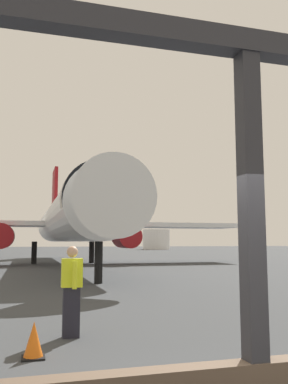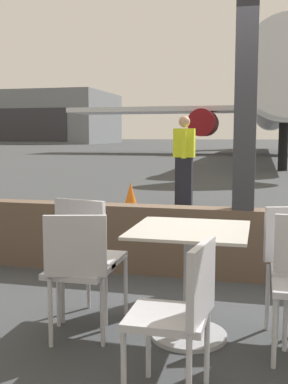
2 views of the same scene
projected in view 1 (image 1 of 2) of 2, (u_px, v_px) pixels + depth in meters
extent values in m
plane|color=#383A3D|center=(47.00, 260.00, 42.16)|extent=(220.00, 220.00, 0.00)
cube|color=#2D2D33|center=(246.00, 44.00, 4.41)|extent=(7.48, 0.24, 0.24)
cube|color=#2D2D33|center=(252.00, 235.00, 4.17)|extent=(0.20, 0.20, 3.79)
cylinder|color=silver|center=(66.00, 220.00, 33.64)|extent=(3.41, 33.25, 3.41)
cone|color=silver|center=(109.00, 198.00, 16.52)|extent=(3.24, 2.60, 3.24)
cylinder|color=black|center=(100.00, 199.00, 18.36)|extent=(3.48, 0.90, 3.48)
cube|color=silver|center=(157.00, 225.00, 36.68)|extent=(14.32, 4.20, 0.36)
cylinder|color=maroon|center=(1.00, 236.00, 31.72)|extent=(1.90, 3.20, 1.90)
cylinder|color=maroon|center=(126.00, 237.00, 34.38)|extent=(1.90, 3.20, 1.90)
cube|color=maroon|center=(55.00, 192.00, 48.58)|extent=(0.36, 4.40, 5.20)
cylinder|color=black|center=(98.00, 262.00, 18.31)|extent=(0.36, 0.36, 1.83)
cylinder|color=black|center=(34.00, 253.00, 34.53)|extent=(0.44, 0.44, 1.83)
cylinder|color=black|center=(92.00, 252.00, 35.83)|extent=(0.44, 0.44, 1.83)
cube|color=black|center=(71.00, 312.00, 8.01)|extent=(0.32, 0.20, 0.95)
cube|color=yellow|center=(72.00, 273.00, 8.10)|extent=(0.40, 0.22, 0.55)
sphere|color=tan|center=(72.00, 252.00, 8.15)|extent=(0.22, 0.22, 0.22)
cylinder|color=yellow|center=(69.00, 273.00, 8.31)|extent=(0.09, 0.09, 0.52)
cylinder|color=yellow|center=(75.00, 275.00, 7.87)|extent=(0.09, 0.09, 0.52)
cone|color=orange|center=(34.00, 340.00, 6.57)|extent=(0.32, 0.32, 0.57)
cube|color=black|center=(33.00, 357.00, 6.54)|extent=(0.36, 0.36, 0.03)
cylinder|color=white|center=(156.00, 239.00, 97.51)|extent=(6.36, 6.36, 4.62)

